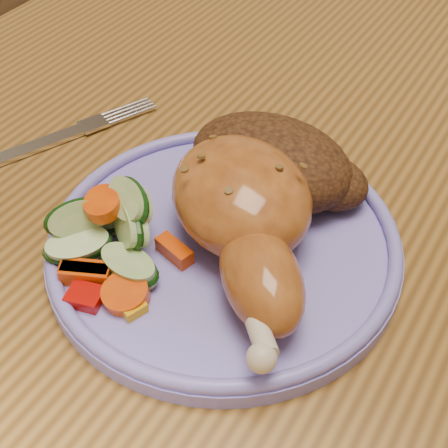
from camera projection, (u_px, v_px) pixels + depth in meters
The scene contains 7 objects.
dining_table at pixel (346, 235), 0.57m from camera, with size 0.90×1.40×0.75m.
plate at pixel (224, 245), 0.44m from camera, with size 0.25×0.25×0.01m, color #7D74DA.
plate_rim at pixel (224, 234), 0.43m from camera, with size 0.25×0.25×0.01m, color #7D74DA.
chicken_leg at pixel (246, 214), 0.41m from camera, with size 0.17×0.18×0.06m.
rice_pilaf at pixel (274, 164), 0.46m from camera, with size 0.14×0.09×0.06m.
vegetable_pile at pixel (108, 234), 0.42m from camera, with size 0.11×0.10×0.05m.
fork at pixel (46, 142), 0.53m from camera, with size 0.08×0.16×0.00m.
Camera 1 is at (0.12, -0.40, 1.08)m, focal length 50.00 mm.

